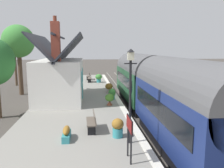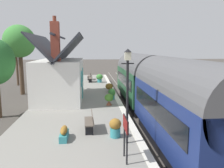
% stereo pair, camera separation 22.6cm
% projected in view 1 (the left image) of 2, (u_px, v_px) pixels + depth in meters
% --- Properties ---
extents(ground_plane, '(160.00, 160.00, 0.00)m').
position_uv_depth(ground_plane, '(132.00, 109.00, 17.60)').
color(ground_plane, '#423D38').
extents(platform, '(32.00, 6.29, 0.86)m').
position_uv_depth(platform, '(79.00, 105.00, 17.09)').
color(platform, gray).
rests_on(platform, ground).
extents(platform_edge_coping, '(32.00, 0.36, 0.02)m').
position_uv_depth(platform_edge_coping, '(118.00, 99.00, 17.33)').
color(platform_edge_coping, beige).
rests_on(platform_edge_coping, platform).
extents(rail_near, '(52.00, 0.08, 0.14)m').
position_uv_depth(rail_near, '(152.00, 108.00, 17.76)').
color(rail_near, gray).
rests_on(rail_near, ground).
extents(rail_far, '(52.00, 0.08, 0.14)m').
position_uv_depth(rail_far, '(135.00, 108.00, 17.60)').
color(rail_far, gray).
rests_on(rail_far, ground).
extents(train, '(17.88, 2.73, 4.32)m').
position_uv_depth(train, '(155.00, 87.00, 14.59)').
color(train, black).
rests_on(train, ground).
extents(station_building, '(7.11, 3.48, 5.99)m').
position_uv_depth(station_building, '(61.00, 77.00, 17.07)').
color(station_building, white).
rests_on(station_building, platform).
extents(bench_mid_platform, '(1.40, 0.44, 0.88)m').
position_uv_depth(bench_mid_platform, '(90.00, 78.00, 25.88)').
color(bench_mid_platform, brown).
rests_on(bench_mid_platform, platform).
extents(bench_near_building, '(1.41, 0.48, 0.88)m').
position_uv_depth(bench_near_building, '(92.00, 121.00, 10.58)').
color(bench_near_building, brown).
rests_on(bench_near_building, platform).
extents(bench_by_lamp, '(1.42, 0.49, 0.88)m').
position_uv_depth(bench_by_lamp, '(89.00, 76.00, 27.86)').
color(bench_by_lamp, brown).
rests_on(bench_by_lamp, platform).
extents(planter_bench_right, '(0.67, 0.67, 0.90)m').
position_uv_depth(planter_bench_right, '(109.00, 87.00, 19.84)').
color(planter_bench_right, gray).
rests_on(planter_bench_right, platform).
extents(planter_corner_building, '(0.53, 0.53, 0.89)m').
position_uv_depth(planter_corner_building, '(118.00, 127.00, 9.81)').
color(planter_corner_building, teal).
rests_on(planter_corner_building, platform).
extents(planter_edge_far, '(0.77, 0.77, 1.07)m').
position_uv_depth(planter_edge_far, '(99.00, 78.00, 25.60)').
color(planter_edge_far, teal).
rests_on(planter_edge_far, platform).
extents(planter_edge_near, '(1.02, 0.32, 0.56)m').
position_uv_depth(planter_edge_near, '(66.00, 133.00, 9.58)').
color(planter_edge_near, teal).
rests_on(planter_edge_near, platform).
extents(planter_by_door, '(0.63, 0.63, 0.88)m').
position_uv_depth(planter_by_door, '(110.00, 99.00, 15.35)').
color(planter_by_door, '#9E5138').
rests_on(planter_by_door, platform).
extents(planter_bench_left, '(0.55, 0.55, 0.84)m').
position_uv_depth(planter_bench_left, '(112.00, 94.00, 17.15)').
color(planter_bench_left, teal).
rests_on(planter_bench_left, platform).
extents(lamp_post_platform, '(0.32, 0.50, 3.88)m').
position_uv_depth(lamp_post_platform, '(130.00, 79.00, 8.84)').
color(lamp_post_platform, black).
rests_on(lamp_post_platform, platform).
extents(station_sign_board, '(0.96, 0.06, 1.57)m').
position_uv_depth(station_sign_board, '(130.00, 128.00, 7.66)').
color(station_sign_board, black).
rests_on(station_sign_board, platform).
extents(tree_behind_building, '(2.90, 2.65, 6.47)m').
position_uv_depth(tree_behind_building, '(14.00, 46.00, 27.92)').
color(tree_behind_building, '#4C3828').
rests_on(tree_behind_building, ground).
extents(tree_far_right, '(3.33, 3.16, 7.09)m').
position_uv_depth(tree_far_right, '(18.00, 42.00, 22.28)').
color(tree_far_right, '#4C3828').
rests_on(tree_far_right, ground).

